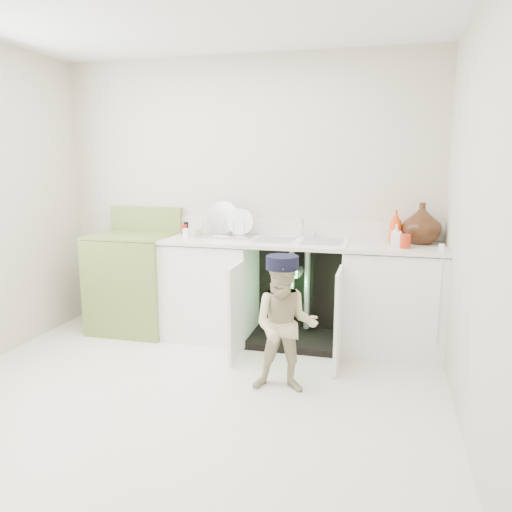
{
  "coord_description": "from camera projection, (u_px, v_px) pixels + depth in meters",
  "views": [
    {
      "loc": [
        1.25,
        -2.94,
        1.58
      ],
      "look_at": [
        0.31,
        0.7,
        0.85
      ],
      "focal_mm": 35.0,
      "sensor_mm": 36.0,
      "label": 1
    }
  ],
  "objects": [
    {
      "name": "repair_worker",
      "position": [
        285.0,
        324.0,
        3.4
      ],
      "size": [
        0.49,
        0.81,
        0.95
      ],
      "rotation": [
        0.0,
        0.0,
        0.1
      ],
      "color": "beige",
      "rests_on": "ground"
    },
    {
      "name": "counter_run",
      "position": [
        301.0,
        289.0,
        4.32
      ],
      "size": [
        2.44,
        1.02,
        1.24
      ],
      "color": "white",
      "rests_on": "ground"
    },
    {
      "name": "room_shell",
      "position": [
        181.0,
        213.0,
        3.17
      ],
      "size": [
        6.0,
        5.5,
        1.26
      ],
      "color": "beige",
      "rests_on": "ground"
    },
    {
      "name": "ground",
      "position": [
        186.0,
        395.0,
        3.4
      ],
      "size": [
        3.5,
        3.5,
        0.0
      ],
      "primitive_type": "plane",
      "color": "silver",
      "rests_on": "ground"
    },
    {
      "name": "avocado_stove",
      "position": [
        135.0,
        280.0,
        4.68
      ],
      "size": [
        0.73,
        0.65,
        1.14
      ],
      "color": "olive",
      "rests_on": "ground"
    }
  ]
}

